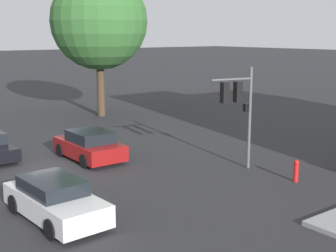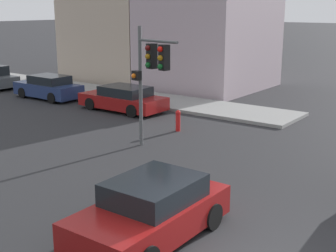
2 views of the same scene
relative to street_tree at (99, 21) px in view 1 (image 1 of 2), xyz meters
name	(u,v)px [view 1 (image 1 of 2)]	position (x,y,z in m)	size (l,w,h in m)	color
ground_plane	(50,167)	(10.43, -8.51, -6.83)	(300.00, 300.00, 0.00)	#28282B
street_tree	(99,21)	(0.00, 0.00, 0.00)	(6.92, 6.92, 10.31)	#423323
traffic_signal	(237,100)	(15.84, -2.11, -3.69)	(0.61, 2.20, 4.54)	#515456
crossing_car_1	(90,146)	(10.35, -6.45, -6.16)	(4.06, 2.03, 1.41)	maroon
crossing_car_2	(55,200)	(16.29, -10.86, -6.18)	(4.43, 2.04, 1.34)	silver
fire_hydrant	(296,170)	(18.59, -1.40, -6.34)	(0.22, 0.22, 0.92)	red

